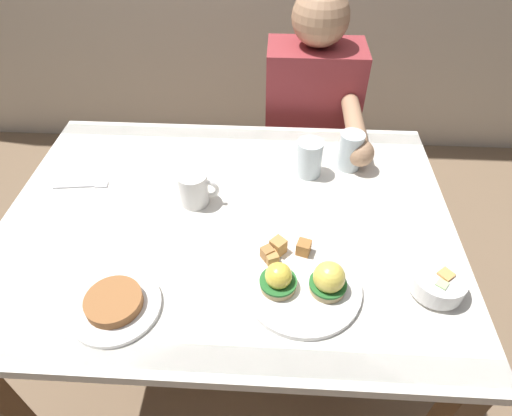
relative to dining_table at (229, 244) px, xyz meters
The scene contains 10 objects.
ground_plane 0.63m from the dining_table, ahead, with size 6.00×6.00×0.00m, color #7F664C.
dining_table is the anchor object (origin of this frame).
eggs_benedict_plate 0.32m from the dining_table, 47.98° to the right, with size 0.27×0.27×0.09m.
fruit_bowl 0.55m from the dining_table, 22.87° to the right, with size 0.12×0.12×0.06m.
coffee_mug 0.19m from the dining_table, 147.79° to the left, with size 0.11×0.08×0.09m.
fork 0.45m from the dining_table, 166.00° to the left, with size 0.16×0.04×0.00m.
water_glass_near 0.45m from the dining_table, 35.24° to the left, with size 0.07×0.07×0.12m.
water_glass_far 0.34m from the dining_table, 42.57° to the left, with size 0.08×0.08×0.11m.
side_plate 0.38m from the dining_table, 126.05° to the right, with size 0.20×0.20×0.04m.
diner_person 0.65m from the dining_table, 66.89° to the left, with size 0.34×0.54×1.14m.
Camera 1 is at (0.12, -0.81, 1.54)m, focal length 30.02 mm.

